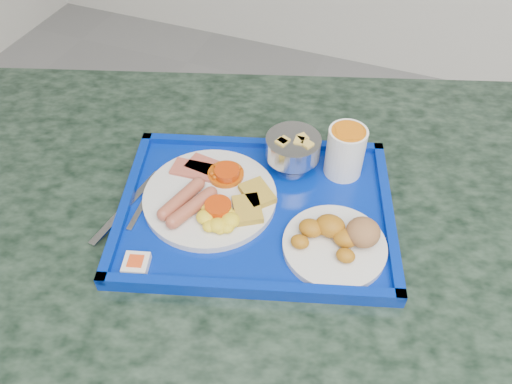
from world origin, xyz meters
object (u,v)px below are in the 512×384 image
table (246,289)px  tray (256,210)px  main_plate (212,198)px  juice_cup (345,150)px  fruit_bowl (293,148)px  bread_plate (338,240)px

table → tray: bearing=62.7°
main_plate → juice_cup: size_ratio=2.42×
fruit_bowl → bread_plate: bearing=-49.9°
tray → main_plate: main_plate is taller
tray → fruit_bowl: 0.13m
bread_plate → fruit_bowl: bearing=130.1°
bread_plate → fruit_bowl: fruit_bowl is taller
tray → juice_cup: bearing=51.0°
table → bread_plate: bread_plate is taller
table → fruit_bowl: bearing=75.8°
table → juice_cup: (0.13, 0.16, 0.28)m
main_plate → bread_plate: (0.22, -0.01, 0.00)m
table → tray: (0.01, 0.02, 0.22)m
main_plate → fruit_bowl: 0.17m
bread_plate → main_plate: bearing=176.4°
tray → main_plate: (-0.07, -0.01, 0.02)m
fruit_bowl → juice_cup: 0.09m
table → main_plate: size_ratio=6.67×
main_plate → juice_cup: juice_cup is taller
fruit_bowl → tray: bearing=-101.4°
table → bread_plate: 0.29m
table → juice_cup: juice_cup is taller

